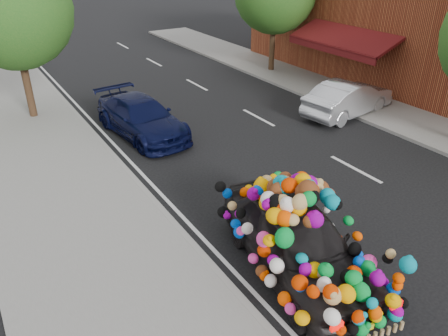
# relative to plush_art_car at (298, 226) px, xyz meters

# --- Properties ---
(ground) EXTENTS (100.00, 100.00, 0.00)m
(ground) POSITION_rel_plush_art_car_xyz_m (0.87, 2.49, -1.09)
(ground) COLOR black
(ground) RESTS_ON ground
(sidewalk) EXTENTS (4.00, 60.00, 0.12)m
(sidewalk) POSITION_rel_plush_art_car_xyz_m (-3.43, 2.49, -1.03)
(sidewalk) COLOR gray
(sidewalk) RESTS_ON ground
(kerb) EXTENTS (0.15, 60.00, 0.13)m
(kerb) POSITION_rel_plush_art_car_xyz_m (-1.48, 2.49, -1.02)
(kerb) COLOR gray
(kerb) RESTS_ON ground
(footpath_far) EXTENTS (3.00, 40.00, 0.12)m
(footpath_far) POSITION_rel_plush_art_car_xyz_m (9.07, 5.49, -1.03)
(footpath_far) COLOR gray
(footpath_far) RESTS_ON ground
(lane_markings) EXTENTS (6.00, 50.00, 0.01)m
(lane_markings) POSITION_rel_plush_art_car_xyz_m (4.47, 2.49, -1.08)
(lane_markings) COLOR silver
(lane_markings) RESTS_ON ground
(tree_near_sidewalk) EXTENTS (4.20, 4.20, 6.13)m
(tree_near_sidewalk) POSITION_rel_plush_art_car_xyz_m (-2.93, 11.99, 2.93)
(tree_near_sidewalk) COLOR #332114
(tree_near_sidewalk) RESTS_ON ground
(plush_art_car) EXTENTS (2.80, 4.82, 2.13)m
(plush_art_car) POSITION_rel_plush_art_car_xyz_m (0.00, 0.00, 0.00)
(plush_art_car) COLOR black
(plush_art_car) RESTS_ON ground
(navy_sedan) EXTENTS (2.28, 4.64, 1.30)m
(navy_sedan) POSITION_rel_plush_art_car_xyz_m (0.03, 8.31, -0.44)
(navy_sedan) COLOR black
(navy_sedan) RESTS_ON ground
(silver_hatchback) EXTENTS (4.27, 2.02, 1.35)m
(silver_hatchback) POSITION_rel_plush_art_car_xyz_m (7.60, 5.94, -0.41)
(silver_hatchback) COLOR silver
(silver_hatchback) RESTS_ON ground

